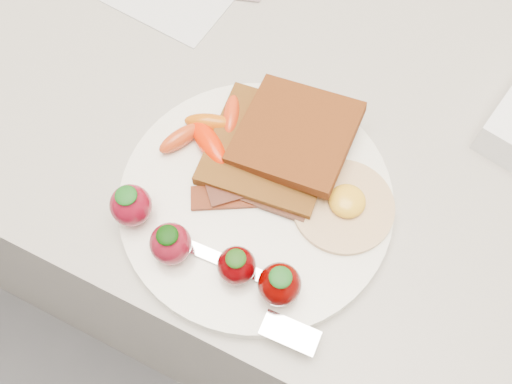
% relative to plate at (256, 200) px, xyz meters
% --- Properties ---
extents(counter, '(2.00, 0.60, 0.90)m').
position_rel_plate_xyz_m(counter, '(-0.00, 0.16, -0.46)').
color(counter, gray).
rests_on(counter, ground).
extents(plate, '(0.27, 0.27, 0.02)m').
position_rel_plate_xyz_m(plate, '(0.00, 0.00, 0.00)').
color(plate, white).
rests_on(plate, counter).
extents(toast_lower, '(0.13, 0.13, 0.01)m').
position_rel_plate_xyz_m(toast_lower, '(-0.01, 0.05, 0.02)').
color(toast_lower, '#492A0A').
rests_on(toast_lower, plate).
extents(toast_upper, '(0.12, 0.11, 0.03)m').
position_rel_plate_xyz_m(toast_upper, '(0.01, 0.07, 0.03)').
color(toast_upper, '#3C1707').
rests_on(toast_upper, toast_lower).
extents(fried_egg, '(0.12, 0.12, 0.02)m').
position_rel_plate_xyz_m(fried_egg, '(0.08, 0.03, 0.01)').
color(fried_egg, beige).
rests_on(fried_egg, plate).
extents(bacon_strips, '(0.12, 0.10, 0.01)m').
position_rel_plate_xyz_m(bacon_strips, '(-0.00, 0.00, 0.01)').
color(bacon_strips, '#390404').
rests_on(bacon_strips, plate).
extents(baby_carrots, '(0.08, 0.10, 0.02)m').
position_rel_plate_xyz_m(baby_carrots, '(-0.07, 0.04, 0.02)').
color(baby_carrots, '#C05509').
rests_on(baby_carrots, plate).
extents(strawberries, '(0.20, 0.06, 0.05)m').
position_rel_plate_xyz_m(strawberries, '(-0.02, -0.08, 0.03)').
color(strawberries, maroon).
rests_on(strawberries, plate).
extents(fork, '(0.18, 0.05, 0.00)m').
position_rel_plate_xyz_m(fork, '(0.04, -0.09, 0.01)').
color(fork, silver).
rests_on(fork, plate).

